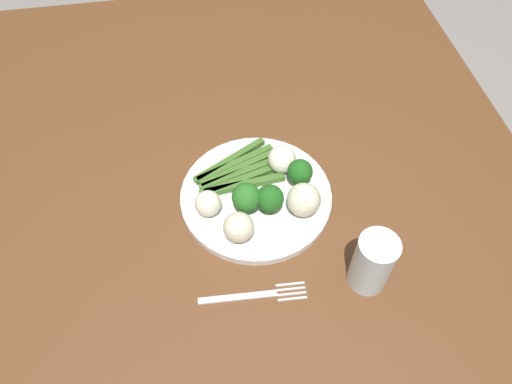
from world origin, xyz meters
TOP-DOWN VIEW (x-y plane):
  - ground_plane at (0.00, 0.00)m, footprint 6.00×6.00m
  - dining_table at (0.00, 0.00)m, footprint 1.20×1.07m
  - plate at (0.06, 0.02)m, footprint 0.26×0.26m
  - asparagus_bundle at (0.01, -0.00)m, footprint 0.11×0.16m
  - broccoli_right at (0.09, -0.00)m, footprint 0.05×0.05m
  - broccoli_front at (0.10, 0.04)m, footprint 0.05×0.05m
  - broccoli_back_right at (0.05, 0.10)m, footprint 0.04×0.04m
  - cauliflower_left at (0.14, -0.02)m, footprint 0.05×0.05m
  - cauliflower_mid at (0.11, 0.09)m, footprint 0.06×0.06m
  - cauliflower_outer_edge at (0.01, 0.08)m, footprint 0.05×0.05m
  - cauliflower_near_center at (0.08, -0.06)m, footprint 0.04×0.04m
  - fork at (0.24, -0.01)m, footprint 0.03×0.17m
  - water_glass at (0.24, 0.16)m, footprint 0.06×0.06m

SIDE VIEW (x-z plane):
  - ground_plane at x=0.00m, z-range -0.02..0.00m
  - dining_table at x=0.00m, z-range 0.27..0.99m
  - fork at x=0.24m, z-range 0.72..0.73m
  - plate at x=0.06m, z-range 0.72..0.74m
  - asparagus_bundle at x=0.01m, z-range 0.74..0.75m
  - cauliflower_near_center at x=0.08m, z-range 0.74..0.78m
  - cauliflower_left at x=0.14m, z-range 0.74..0.79m
  - cauliflower_outer_edge at x=0.01m, z-range 0.74..0.79m
  - cauliflower_mid at x=0.11m, z-range 0.74..0.79m
  - broccoli_back_right at x=0.05m, z-range 0.74..0.79m
  - broccoli_front at x=0.10m, z-range 0.74..0.80m
  - broccoli_right at x=0.09m, z-range 0.74..0.80m
  - water_glass at x=0.24m, z-range 0.72..0.83m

